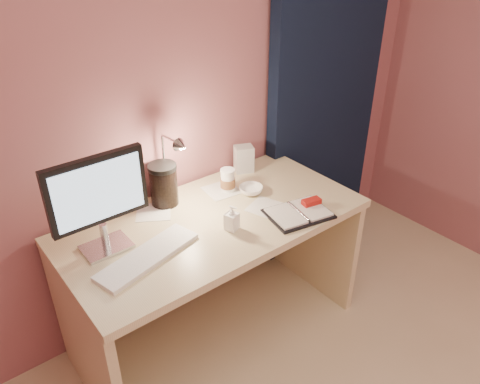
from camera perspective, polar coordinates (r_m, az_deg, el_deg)
room at (r=2.78m, az=9.20°, el=13.60°), size 3.50×3.50×3.50m
desk at (r=2.34m, az=-4.12°, el=-6.99°), size 1.40×0.70×0.73m
monitor at (r=1.91m, az=-16.98°, el=-0.47°), size 0.40×0.14×0.43m
keyboard at (r=1.95m, az=-11.17°, el=-7.68°), size 0.48×0.24×0.02m
planner at (r=2.20m, az=7.27°, el=-2.45°), size 0.32×0.27×0.04m
paper_a at (r=2.23m, az=3.21°, el=-1.90°), size 0.20×0.20×0.00m
paper_b at (r=2.37m, az=-2.24°, el=0.23°), size 0.18×0.18×0.00m
paper_c at (r=2.23m, az=-10.49°, el=-2.41°), size 0.22×0.22×0.00m
coffee_cup at (r=2.34m, az=-1.51°, el=1.36°), size 0.07×0.07×0.12m
bowl at (r=2.34m, az=1.36°, el=0.26°), size 0.14×0.14×0.04m
lotion_bottle at (r=2.05m, az=-1.02°, el=-3.16°), size 0.07×0.07×0.12m
dark_jar at (r=2.25m, az=-9.27°, el=0.67°), size 0.13×0.13×0.19m
product_box at (r=2.53m, az=0.48°, el=4.07°), size 0.12×0.11×0.14m
desk_lamp at (r=2.18m, az=-8.39°, el=3.47°), size 0.09×0.21×0.35m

